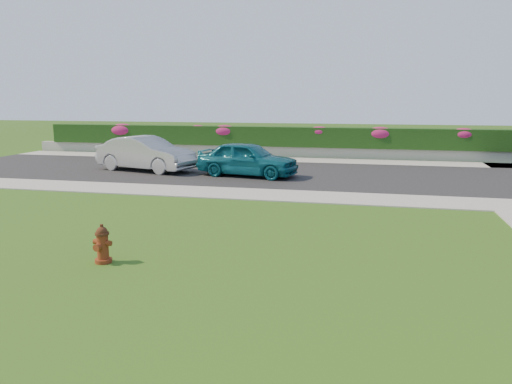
# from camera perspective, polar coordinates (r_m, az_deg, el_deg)

# --- Properties ---
(ground) EXTENTS (120.00, 120.00, 0.00)m
(ground) POSITION_cam_1_polar(r_m,az_deg,el_deg) (8.50, -4.45, -12.05)
(ground) COLOR black
(ground) RESTS_ON ground
(street_far) EXTENTS (26.00, 8.00, 0.04)m
(street_far) POSITION_cam_1_polar(r_m,az_deg,el_deg) (22.94, -5.92, 2.42)
(street_far) COLOR black
(street_far) RESTS_ON ground
(sidewalk_far) EXTENTS (24.00, 2.00, 0.04)m
(sidewalk_far) POSITION_cam_1_polar(r_m,az_deg,el_deg) (18.77, -13.76, 0.34)
(sidewalk_far) COLOR gray
(sidewalk_far) RESTS_ON ground
(sidewalk_beyond) EXTENTS (34.00, 2.00, 0.04)m
(sidewalk_beyond) POSITION_cam_1_polar(r_m,az_deg,el_deg) (26.88, 5.69, 3.62)
(sidewalk_beyond) COLOR gray
(sidewalk_beyond) RESTS_ON ground
(retaining_wall) EXTENTS (34.00, 0.40, 0.60)m
(retaining_wall) POSITION_cam_1_polar(r_m,az_deg,el_deg) (28.33, 6.10, 4.54)
(retaining_wall) COLOR gray
(retaining_wall) RESTS_ON ground
(hedge) EXTENTS (32.00, 0.90, 1.10)m
(hedge) POSITION_cam_1_polar(r_m,az_deg,el_deg) (28.35, 6.16, 6.27)
(hedge) COLOR black
(hedge) RESTS_ON retaining_wall
(fire_hydrant) EXTENTS (0.41, 0.39, 0.80)m
(fire_hydrant) POSITION_cam_1_polar(r_m,az_deg,el_deg) (10.56, -17.15, -5.76)
(fire_hydrant) COLOR #591F0D
(fire_hydrant) RESTS_ON ground
(sedan_teal) EXTENTS (4.53, 2.47, 1.46)m
(sedan_teal) POSITION_cam_1_polar(r_m,az_deg,el_deg) (21.09, -0.97, 3.81)
(sedan_teal) COLOR #0C5060
(sedan_teal) RESTS_ON street_far
(sedan_silver) EXTENTS (4.97, 2.79, 1.55)m
(sedan_silver) POSITION_cam_1_polar(r_m,az_deg,el_deg) (23.22, -12.46, 4.30)
(sedan_silver) COLOR #95989C
(sedan_silver) RESTS_ON street_far
(flower_clump_a) EXTENTS (1.57, 1.01, 0.79)m
(flower_clump_a) POSITION_cam_1_polar(r_m,az_deg,el_deg) (31.72, -15.00, 6.86)
(flower_clump_a) COLOR #AF1E62
(flower_clump_a) RESTS_ON hedge
(flower_clump_b) EXTENTS (1.01, 0.65, 0.50)m
(flower_clump_b) POSITION_cam_1_polar(r_m,az_deg,el_deg) (29.75, -6.68, 7.14)
(flower_clump_b) COLOR #AF1E62
(flower_clump_b) RESTS_ON hedge
(flower_clump_c) EXTENTS (1.41, 0.91, 0.70)m
(flower_clump_c) POSITION_cam_1_polar(r_m,az_deg,el_deg) (29.24, -3.59, 6.97)
(flower_clump_c) COLOR #AF1E62
(flower_clump_c) RESTS_ON hedge
(flower_clump_d) EXTENTS (1.18, 0.76, 0.59)m
(flower_clump_d) POSITION_cam_1_polar(r_m,az_deg,el_deg) (28.17, 7.24, 6.86)
(flower_clump_d) COLOR #AF1E62
(flower_clump_d) RESTS_ON hedge
(flower_clump_e) EXTENTS (1.45, 0.93, 0.72)m
(flower_clump_e) POSITION_cam_1_polar(r_m,az_deg,el_deg) (28.03, 14.00, 6.51)
(flower_clump_e) COLOR #AF1E62
(flower_clump_e) RESTS_ON hedge
(flower_clump_f) EXTENTS (1.30, 0.84, 0.65)m
(flower_clump_f) POSITION_cam_1_polar(r_m,az_deg,el_deg) (28.42, 22.62, 6.12)
(flower_clump_f) COLOR #AF1E62
(flower_clump_f) RESTS_ON hedge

